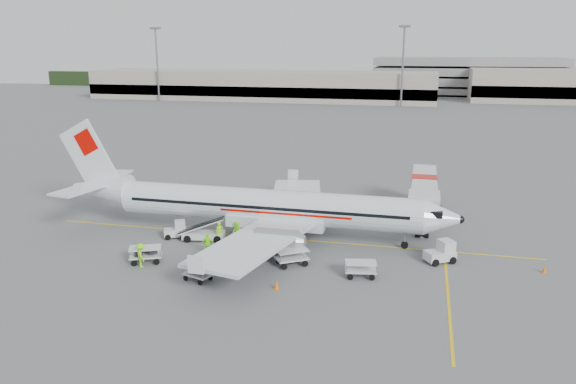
% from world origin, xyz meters
% --- Properties ---
extents(ground, '(360.00, 360.00, 0.00)m').
position_xyz_m(ground, '(0.00, 0.00, 0.00)').
color(ground, '#56595B').
extents(stripe_lead, '(44.00, 0.20, 0.01)m').
position_xyz_m(stripe_lead, '(0.00, 0.00, 0.01)').
color(stripe_lead, yellow).
rests_on(stripe_lead, ground).
extents(stripe_cross, '(0.20, 20.00, 0.01)m').
position_xyz_m(stripe_cross, '(14.00, -8.00, 0.01)').
color(stripe_cross, yellow).
rests_on(stripe_cross, ground).
extents(terminal_west, '(110.00, 22.00, 9.00)m').
position_xyz_m(terminal_west, '(-40.00, 130.00, 4.50)').
color(terminal_west, gray).
rests_on(terminal_west, ground).
extents(parking_garage, '(62.00, 24.00, 14.00)m').
position_xyz_m(parking_garage, '(25.00, 160.00, 7.00)').
color(parking_garage, slate).
rests_on(parking_garage, ground).
extents(treeline, '(300.00, 3.00, 6.00)m').
position_xyz_m(treeline, '(0.00, 175.00, 3.00)').
color(treeline, black).
rests_on(treeline, ground).
extents(mast_west, '(3.20, 1.20, 22.00)m').
position_xyz_m(mast_west, '(-70.00, 118.00, 11.00)').
color(mast_west, slate).
rests_on(mast_west, ground).
extents(mast_center, '(3.20, 1.20, 22.00)m').
position_xyz_m(mast_center, '(5.00, 118.00, 11.00)').
color(mast_center, slate).
rests_on(mast_center, ground).
extents(aircraft, '(36.07, 28.38, 9.89)m').
position_xyz_m(aircraft, '(-1.42, 0.08, 4.94)').
color(aircraft, silver).
rests_on(aircraft, ground).
extents(jet_bridge, '(3.11, 16.38, 4.30)m').
position_xyz_m(jet_bridge, '(12.06, 9.15, 2.15)').
color(jet_bridge, silver).
rests_on(jet_bridge, ground).
extents(belt_loader, '(5.15, 2.78, 2.64)m').
position_xyz_m(belt_loader, '(-6.73, -2.00, 1.32)').
color(belt_loader, silver).
rests_on(belt_loader, ground).
extents(tug_fore, '(2.67, 2.36, 1.79)m').
position_xyz_m(tug_fore, '(13.52, -2.57, 0.90)').
color(tug_fore, silver).
rests_on(tug_fore, ground).
extents(tug_mid, '(2.28, 1.57, 1.61)m').
position_xyz_m(tug_mid, '(-2.92, -7.55, 0.81)').
color(tug_mid, silver).
rests_on(tug_mid, ground).
extents(tug_aft, '(2.28, 1.90, 1.53)m').
position_xyz_m(tug_aft, '(-9.46, -2.00, 0.77)').
color(tug_aft, silver).
rests_on(tug_aft, ground).
extents(cart_loaded_a, '(2.84, 2.32, 1.29)m').
position_xyz_m(cart_loaded_a, '(-9.18, -8.12, 0.64)').
color(cart_loaded_a, silver).
rests_on(cart_loaded_a, ground).
extents(cart_loaded_b, '(2.35, 1.85, 1.07)m').
position_xyz_m(cart_loaded_b, '(-3.79, -10.46, 0.54)').
color(cart_loaded_b, silver).
rests_on(cart_loaded_b, ground).
extents(cart_empty_a, '(2.89, 2.62, 1.30)m').
position_xyz_m(cart_empty_a, '(2.24, -5.94, 0.65)').
color(cart_empty_a, silver).
rests_on(cart_empty_a, ground).
extents(cart_empty_b, '(2.50, 1.75, 1.20)m').
position_xyz_m(cart_empty_b, '(7.74, -6.99, 0.60)').
color(cart_empty_b, silver).
rests_on(cart_empty_b, ground).
extents(cone_nose, '(0.37, 0.37, 0.61)m').
position_xyz_m(cone_nose, '(21.22, -2.93, 0.30)').
color(cone_nose, '#E26207').
rests_on(cone_nose, ground).
extents(cone_port, '(0.38, 0.38, 0.62)m').
position_xyz_m(cone_port, '(-2.57, 12.67, 0.31)').
color(cone_port, '#E26207').
rests_on(cone_port, ground).
extents(cone_stbd, '(0.41, 0.41, 0.68)m').
position_xyz_m(cone_stbd, '(2.20, -10.56, 0.34)').
color(cone_stbd, '#E26207').
rests_on(cone_stbd, ground).
extents(crew_a, '(0.80, 0.76, 1.85)m').
position_xyz_m(crew_a, '(-5.16, -2.15, 0.92)').
color(crew_a, '#7DE70F').
rests_on(crew_a, ground).
extents(crew_b, '(1.09, 1.13, 1.83)m').
position_xyz_m(crew_b, '(-3.72, -1.77, 0.92)').
color(crew_b, '#7DE70F').
rests_on(crew_b, ground).
extents(crew_c, '(1.33, 1.39, 1.89)m').
position_xyz_m(crew_c, '(-9.10, -9.00, 0.95)').
color(crew_c, '#7DE70F').
rests_on(crew_c, ground).
extents(crew_d, '(1.12, 0.57, 1.84)m').
position_xyz_m(crew_d, '(-5.02, -5.28, 0.92)').
color(crew_d, '#7DE70F').
rests_on(crew_d, ground).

